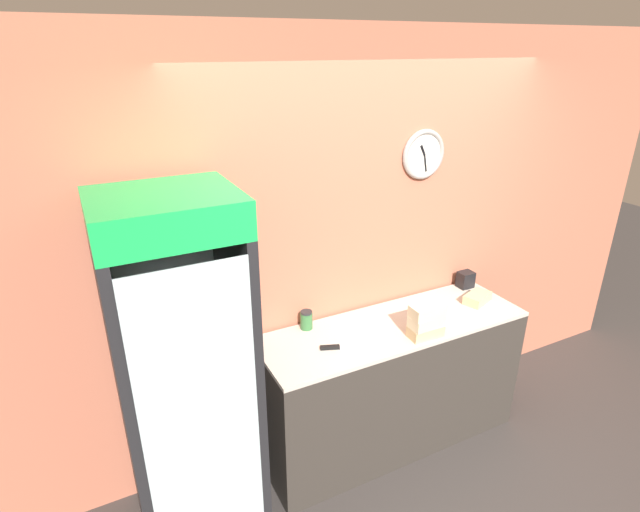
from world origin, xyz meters
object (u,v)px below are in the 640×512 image
(sandwich_stack_middle, at_px, (426,321))
(chefs_knife, at_px, (339,347))
(sandwich_stack_bottom, at_px, (425,331))
(condiment_jar, at_px, (306,320))
(beverage_cooler, at_px, (181,361))
(sandwich_flat_left, at_px, (477,298))
(napkin_dispenser, at_px, (465,280))
(sandwich_stack_top, at_px, (427,311))

(sandwich_stack_middle, relative_size, chefs_knife, 0.69)
(sandwich_stack_bottom, height_order, condiment_jar, condiment_jar)
(beverage_cooler, height_order, sandwich_flat_left, beverage_cooler)
(beverage_cooler, relative_size, napkin_dispenser, 16.54)
(sandwich_stack_top, height_order, napkin_dispenser, sandwich_stack_top)
(chefs_knife, height_order, condiment_jar, condiment_jar)
(beverage_cooler, xyz_separation_m, sandwich_stack_top, (1.43, -0.20, 0.03))
(condiment_jar, bearing_deg, sandwich_stack_top, -34.56)
(sandwich_stack_bottom, bearing_deg, napkin_dispenser, 30.92)
(chefs_knife, bearing_deg, sandwich_flat_left, 3.39)
(napkin_dispenser, bearing_deg, sandwich_stack_top, -149.08)
(sandwich_flat_left, bearing_deg, napkin_dispenser, 68.05)
(sandwich_stack_middle, height_order, napkin_dispenser, sandwich_stack_middle)
(beverage_cooler, distance_m, sandwich_stack_top, 1.44)
(sandwich_flat_left, relative_size, chefs_knife, 0.75)
(sandwich_flat_left, bearing_deg, sandwich_stack_middle, -162.28)
(beverage_cooler, distance_m, sandwich_stack_bottom, 1.45)
(sandwich_stack_top, relative_size, napkin_dispenser, 1.77)
(condiment_jar, bearing_deg, sandwich_stack_bottom, -34.56)
(sandwich_flat_left, bearing_deg, condiment_jar, 169.36)
(beverage_cooler, distance_m, sandwich_stack_middle, 1.44)
(sandwich_stack_middle, relative_size, sandwich_flat_left, 0.92)
(sandwich_stack_middle, relative_size, napkin_dispenser, 1.78)
(sandwich_stack_top, relative_size, chefs_knife, 0.69)
(sandwich_stack_middle, relative_size, sandwich_stack_top, 1.00)
(condiment_jar, xyz_separation_m, napkin_dispenser, (1.30, -0.01, 0.00))
(sandwich_flat_left, distance_m, condiment_jar, 1.23)
(condiment_jar, bearing_deg, beverage_cooler, -164.99)
(condiment_jar, bearing_deg, chefs_knife, -75.91)
(chefs_knife, distance_m, napkin_dispenser, 1.26)
(chefs_knife, xyz_separation_m, napkin_dispenser, (1.22, 0.29, 0.05))
(sandwich_flat_left, distance_m, chefs_knife, 1.14)
(sandwich_stack_middle, height_order, condiment_jar, sandwich_stack_middle)
(beverage_cooler, bearing_deg, sandwich_stack_bottom, -7.91)
(sandwich_stack_middle, distance_m, chefs_knife, 0.56)
(sandwich_flat_left, relative_size, condiment_jar, 1.91)
(sandwich_stack_middle, distance_m, condiment_jar, 0.74)
(sandwich_stack_top, relative_size, condiment_jar, 1.75)
(beverage_cooler, xyz_separation_m, condiment_jar, (0.82, 0.22, -0.09))
(sandwich_stack_top, bearing_deg, sandwich_stack_bottom, 0.00)
(beverage_cooler, height_order, sandwich_stack_middle, beverage_cooler)
(sandwich_stack_bottom, xyz_separation_m, sandwich_flat_left, (0.60, 0.19, -0.00))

